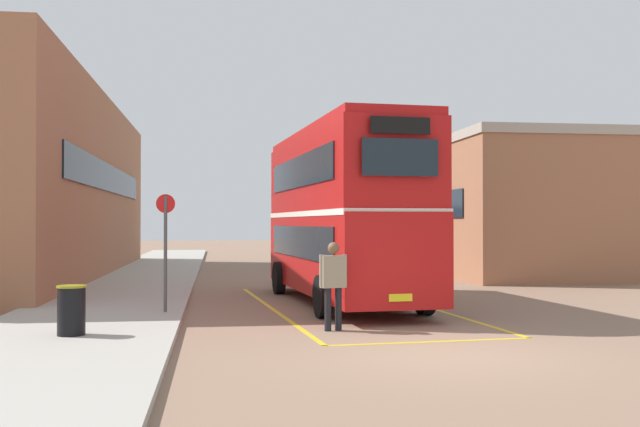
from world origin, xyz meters
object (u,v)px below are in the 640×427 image
(pedestrian_boarding, at_px, (333,279))
(litter_bin, at_px, (71,310))
(bus_stop_sign, at_px, (165,241))
(single_deck_bus, at_px, (354,234))
(double_decker_bus, at_px, (342,212))

(pedestrian_boarding, bearing_deg, litter_bin, -170.36)
(pedestrian_boarding, height_order, bus_stop_sign, bus_stop_sign)
(litter_bin, bearing_deg, bus_stop_sign, 66.87)
(single_deck_bus, relative_size, bus_stop_sign, 3.47)
(single_deck_bus, distance_m, litter_bin, 25.92)
(pedestrian_boarding, xyz_separation_m, litter_bin, (-5.02, -0.85, -0.46))
(double_decker_bus, height_order, bus_stop_sign, double_decker_bus)
(double_decker_bus, xyz_separation_m, single_deck_bus, (3.68, 18.01, -0.87))
(litter_bin, bearing_deg, single_deck_bus, 67.84)
(pedestrian_boarding, bearing_deg, double_decker_bus, 78.23)
(single_deck_bus, bearing_deg, pedestrian_boarding, -101.60)
(double_decker_bus, height_order, litter_bin, double_decker_bus)
(litter_bin, xyz_separation_m, bus_stop_sign, (1.47, 3.45, 1.18))
(double_decker_bus, height_order, pedestrian_boarding, double_decker_bus)
(pedestrian_boarding, xyz_separation_m, bus_stop_sign, (-3.55, 2.59, 0.72))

